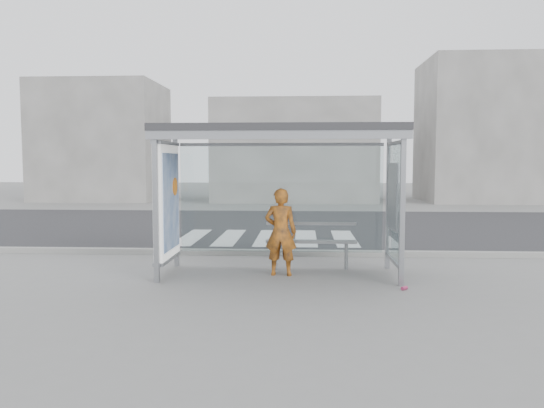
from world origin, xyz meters
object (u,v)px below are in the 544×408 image
Objects in this scene: bench at (311,241)px; soda_can at (404,288)px; bus_shelter at (258,163)px; person at (281,232)px.

bench is 15.37× the size of soda_can.
bus_shelter reaches higher than soda_can.
bus_shelter is 1.28m from person.
bus_shelter is 1.82m from bench.
bus_shelter is at bearing -6.22° from person.
person is 0.92× the size of bench.
person is 14.07× the size of soda_can.
bus_shelter reaches higher than bench.
bus_shelter is 3.25m from soda_can.
bench is 2.18m from soda_can.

